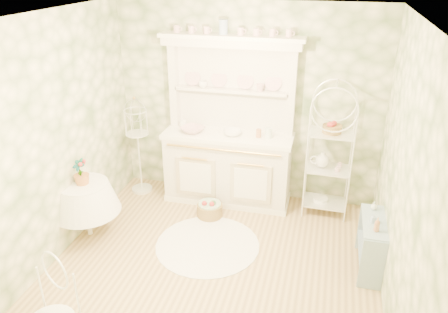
% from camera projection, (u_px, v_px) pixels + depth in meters
% --- Properties ---
extents(floor, '(3.60, 3.60, 0.00)m').
position_uv_depth(floor, '(213.00, 267.00, 4.91)').
color(floor, tan).
rests_on(floor, ground).
extents(ceiling, '(3.60, 3.60, 0.00)m').
position_uv_depth(ceiling, '(210.00, 18.00, 3.78)').
color(ceiling, white).
rests_on(ceiling, floor).
extents(wall_left, '(3.60, 3.60, 0.00)m').
position_uv_depth(wall_left, '(52.00, 142.00, 4.74)').
color(wall_left, '#F4EAC9').
rests_on(wall_left, floor).
extents(wall_right, '(3.60, 3.60, 0.00)m').
position_uv_depth(wall_right, '(403.00, 179.00, 3.95)').
color(wall_right, '#F4EAC9').
rests_on(wall_right, floor).
extents(wall_back, '(3.60, 3.60, 0.00)m').
position_uv_depth(wall_back, '(247.00, 104.00, 5.93)').
color(wall_back, '#F4EAC9').
rests_on(wall_back, floor).
extents(wall_front, '(3.60, 3.60, 0.00)m').
position_uv_depth(wall_front, '(136.00, 275.00, 2.76)').
color(wall_front, '#F4EAC9').
rests_on(wall_front, floor).
extents(kitchen_dresser, '(1.87, 0.61, 2.29)m').
position_uv_depth(kitchen_dresser, '(228.00, 124.00, 5.81)').
color(kitchen_dresser, white).
rests_on(kitchen_dresser, floor).
extents(bakers_rack, '(0.53, 0.39, 1.67)m').
position_uv_depth(bakers_rack, '(329.00, 156.00, 5.63)').
color(bakers_rack, white).
rests_on(bakers_rack, floor).
extents(side_shelf, '(0.35, 0.77, 0.64)m').
position_uv_depth(side_shelf, '(371.00, 244.00, 4.77)').
color(side_shelf, '#90ABBE').
rests_on(side_shelf, floor).
extents(round_table, '(0.88, 0.88, 0.80)m').
position_uv_depth(round_table, '(86.00, 206.00, 5.34)').
color(round_table, white).
rests_on(round_table, floor).
extents(birdcage_stand, '(0.35, 0.35, 1.45)m').
position_uv_depth(birdcage_stand, '(138.00, 146.00, 6.22)').
color(birdcage_stand, white).
rests_on(birdcage_stand, floor).
extents(floor_basket, '(0.37, 0.37, 0.22)m').
position_uv_depth(floor_basket, '(210.00, 209.00, 5.83)').
color(floor_basket, olive).
rests_on(floor_basket, floor).
extents(lace_rug, '(1.29, 1.29, 0.01)m').
position_uv_depth(lace_rug, '(208.00, 245.00, 5.28)').
color(lace_rug, white).
rests_on(lace_rug, floor).
extents(bowl_floral, '(0.40, 0.40, 0.07)m').
position_uv_depth(bowl_floral, '(193.00, 132.00, 5.92)').
color(bowl_floral, white).
rests_on(bowl_floral, kitchen_dresser).
extents(bowl_white, '(0.29, 0.29, 0.08)m').
position_uv_depth(bowl_white, '(233.00, 135.00, 5.82)').
color(bowl_white, white).
rests_on(bowl_white, kitchen_dresser).
extents(cup_left, '(0.15, 0.15, 0.09)m').
position_uv_depth(cup_left, '(203.00, 86.00, 5.83)').
color(cup_left, white).
rests_on(cup_left, kitchen_dresser).
extents(cup_right, '(0.11, 0.11, 0.10)m').
position_uv_depth(cup_right, '(260.00, 89.00, 5.67)').
color(cup_right, white).
rests_on(cup_right, kitchen_dresser).
extents(potted_geranium, '(0.21, 0.18, 0.33)m').
position_uv_depth(potted_geranium, '(80.00, 174.00, 5.13)').
color(potted_geranium, '#3F7238').
rests_on(potted_geranium, round_table).
extents(bottle_amber, '(0.08, 0.08, 0.16)m').
position_uv_depth(bottle_amber, '(377.00, 226.00, 4.45)').
color(bottle_amber, '#B3764C').
rests_on(bottle_amber, side_shelf).
extents(bottle_blue, '(0.06, 0.06, 0.11)m').
position_uv_depth(bottle_blue, '(373.00, 219.00, 4.61)').
color(bottle_blue, '#96ADCE').
rests_on(bottle_blue, side_shelf).
extents(bottle_glass, '(0.10, 0.10, 0.10)m').
position_uv_depth(bottle_glass, '(374.00, 207.00, 4.85)').
color(bottle_glass, silver).
rests_on(bottle_glass, side_shelf).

